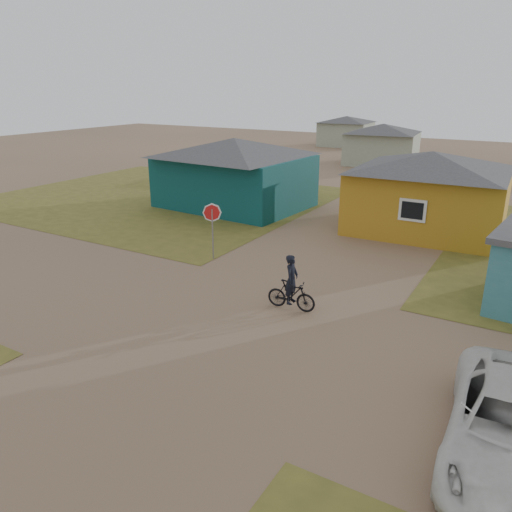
% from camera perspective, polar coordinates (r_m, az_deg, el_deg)
% --- Properties ---
extents(ground, '(120.00, 120.00, 0.00)m').
position_cam_1_polar(ground, '(15.01, -3.19, -8.46)').
color(ground, '#88694F').
extents(grass_nw, '(20.00, 18.00, 0.00)m').
position_cam_1_polar(grass_nw, '(32.95, -11.01, 6.59)').
color(grass_nw, olive).
rests_on(grass_nw, ground).
extents(house_teal, '(8.93, 7.08, 4.00)m').
position_cam_1_polar(house_teal, '(29.67, -2.48, 9.60)').
color(house_teal, '#0B3B3D').
rests_on(house_teal, ground).
extents(house_yellow, '(7.72, 6.76, 3.90)m').
position_cam_1_polar(house_yellow, '(25.98, 19.15, 7.09)').
color(house_yellow, '#B7801C').
rests_on(house_yellow, ground).
extents(house_pale_west, '(7.04, 6.15, 3.60)m').
position_cam_1_polar(house_pale_west, '(47.26, 14.20, 12.35)').
color(house_pale_west, '#9BA18B').
rests_on(house_pale_west, ground).
extents(house_pale_north, '(6.28, 5.81, 3.40)m').
position_cam_1_polar(house_pale_north, '(61.15, 10.25, 13.93)').
color(house_pale_north, '#9BA18B').
rests_on(house_pale_north, ground).
extents(stop_sign, '(0.77, 0.21, 2.38)m').
position_cam_1_polar(stop_sign, '(20.44, -5.03, 4.33)').
color(stop_sign, gray).
rests_on(stop_sign, ground).
extents(cyclist, '(1.67, 0.62, 1.85)m').
position_cam_1_polar(cyclist, '(16.07, 4.06, -3.89)').
color(cyclist, black).
rests_on(cyclist, ground).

